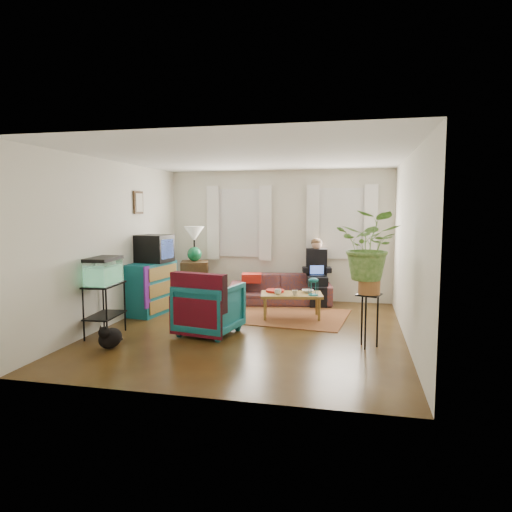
% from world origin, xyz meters
% --- Properties ---
extents(floor, '(4.50, 5.00, 0.01)m').
position_xyz_m(floor, '(0.00, 0.00, 0.00)').
color(floor, '#4F2B14').
rests_on(floor, ground).
extents(ceiling, '(4.50, 5.00, 0.01)m').
position_xyz_m(ceiling, '(0.00, 0.00, 2.60)').
color(ceiling, white).
rests_on(ceiling, wall_back).
extents(wall_back, '(4.50, 0.01, 2.60)m').
position_xyz_m(wall_back, '(0.00, 2.50, 1.30)').
color(wall_back, silver).
rests_on(wall_back, floor).
extents(wall_front, '(4.50, 0.01, 2.60)m').
position_xyz_m(wall_front, '(0.00, -2.50, 1.30)').
color(wall_front, silver).
rests_on(wall_front, floor).
extents(wall_left, '(0.01, 5.00, 2.60)m').
position_xyz_m(wall_left, '(-2.25, 0.00, 1.30)').
color(wall_left, silver).
rests_on(wall_left, floor).
extents(wall_right, '(0.01, 5.00, 2.60)m').
position_xyz_m(wall_right, '(2.25, 0.00, 1.30)').
color(wall_right, silver).
rests_on(wall_right, floor).
extents(window_left, '(1.08, 0.04, 1.38)m').
position_xyz_m(window_left, '(-0.80, 2.48, 1.55)').
color(window_left, white).
rests_on(window_left, wall_back).
extents(window_right, '(1.08, 0.04, 1.38)m').
position_xyz_m(window_right, '(1.25, 2.48, 1.55)').
color(window_right, white).
rests_on(window_right, wall_back).
extents(curtains_left, '(1.36, 0.06, 1.50)m').
position_xyz_m(curtains_left, '(-0.80, 2.40, 1.55)').
color(curtains_left, white).
rests_on(curtains_left, wall_back).
extents(curtains_right, '(1.36, 0.06, 1.50)m').
position_xyz_m(curtains_right, '(1.25, 2.40, 1.55)').
color(curtains_right, white).
rests_on(curtains_right, wall_back).
extents(picture_frame, '(0.04, 0.32, 0.40)m').
position_xyz_m(picture_frame, '(-2.21, 0.85, 1.95)').
color(picture_frame, '#3D2616').
rests_on(picture_frame, wall_left).
extents(area_rug, '(2.17, 1.81, 0.01)m').
position_xyz_m(area_rug, '(0.40, 1.04, 0.01)').
color(area_rug, brown).
rests_on(area_rug, floor).
extents(sofa, '(2.05, 1.11, 0.76)m').
position_xyz_m(sofa, '(0.12, 2.05, 0.38)').
color(sofa, brown).
rests_on(sofa, floor).
extents(seated_person, '(0.59, 0.68, 1.16)m').
position_xyz_m(seated_person, '(0.81, 2.18, 0.58)').
color(seated_person, black).
rests_on(seated_person, sofa).
extents(side_table, '(0.67, 0.67, 0.78)m').
position_xyz_m(side_table, '(-1.65, 2.09, 0.39)').
color(side_table, '#392415').
rests_on(side_table, floor).
extents(table_lamp, '(0.50, 0.50, 0.72)m').
position_xyz_m(table_lamp, '(-1.65, 2.09, 1.12)').
color(table_lamp, white).
rests_on(table_lamp, side_table).
extents(dresser, '(0.63, 1.06, 0.90)m').
position_xyz_m(dresser, '(-1.99, 0.77, 0.45)').
color(dresser, '#12686F').
rests_on(dresser, floor).
extents(crt_tv, '(0.61, 0.57, 0.48)m').
position_xyz_m(crt_tv, '(-1.96, 0.87, 1.14)').
color(crt_tv, black).
rests_on(crt_tv, dresser).
extents(aquarium_stand, '(0.44, 0.71, 0.76)m').
position_xyz_m(aquarium_stand, '(-2.00, -0.72, 0.38)').
color(aquarium_stand, black).
rests_on(aquarium_stand, floor).
extents(aquarium, '(0.39, 0.65, 0.40)m').
position_xyz_m(aquarium, '(-2.00, -0.72, 0.96)').
color(aquarium, '#7FD899').
rests_on(aquarium, aquarium_stand).
extents(black_cat, '(0.30, 0.43, 0.34)m').
position_xyz_m(black_cat, '(-1.61, -1.26, 0.17)').
color(black_cat, black).
rests_on(black_cat, floor).
extents(armchair, '(0.95, 0.91, 0.84)m').
position_xyz_m(armchair, '(-0.55, -0.28, 0.42)').
color(armchair, '#135572').
rests_on(armchair, floor).
extents(serape_throw, '(0.87, 0.36, 0.69)m').
position_xyz_m(serape_throw, '(-0.62, -0.60, 0.60)').
color(serape_throw, '#9E0A0A').
rests_on(serape_throw, armchair).
extents(coffee_table, '(1.10, 0.73, 0.42)m').
position_xyz_m(coffee_table, '(0.50, 0.93, 0.21)').
color(coffee_table, olive).
rests_on(coffee_table, floor).
extents(cup_a, '(0.13, 0.13, 0.09)m').
position_xyz_m(cup_a, '(0.29, 0.80, 0.47)').
color(cup_a, white).
rests_on(cup_a, coffee_table).
extents(cup_b, '(0.11, 0.11, 0.09)m').
position_xyz_m(cup_b, '(0.57, 0.77, 0.47)').
color(cup_b, beige).
rests_on(cup_b, coffee_table).
extents(bowl, '(0.23, 0.23, 0.05)m').
position_xyz_m(bowl, '(0.75, 1.07, 0.45)').
color(bowl, white).
rests_on(bowl, coffee_table).
extents(snack_tray, '(0.37, 0.37, 0.04)m').
position_xyz_m(snack_tray, '(0.20, 1.02, 0.44)').
color(snack_tray, '#B21414').
rests_on(snack_tray, coffee_table).
extents(birdcage, '(0.19, 0.19, 0.30)m').
position_xyz_m(birdcage, '(0.87, 0.85, 0.57)').
color(birdcage, '#115B6B').
rests_on(birdcage, coffee_table).
extents(plant_stand, '(0.39, 0.39, 0.72)m').
position_xyz_m(plant_stand, '(1.72, -0.46, 0.36)').
color(plant_stand, black).
rests_on(plant_stand, floor).
extents(potted_plant, '(1.00, 0.93, 0.92)m').
position_xyz_m(potted_plant, '(1.72, -0.46, 1.22)').
color(potted_plant, '#599947').
rests_on(potted_plant, plant_stand).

